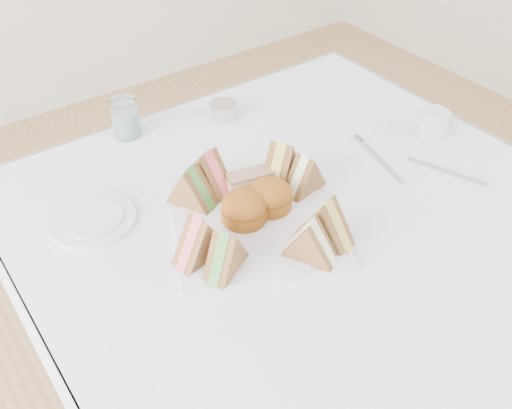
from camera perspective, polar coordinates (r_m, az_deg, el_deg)
table at (r=1.35m, az=4.61°, el=-13.36°), size 0.90×0.90×0.74m
tablecloth at (r=1.08m, az=5.63°, el=-1.36°), size 1.02×1.02×0.01m
serving_plate at (r=1.05m, az=-0.00°, el=-1.85°), size 0.39×0.39×0.01m
sandwich_fl_a at (r=0.95m, az=-5.63°, el=-3.23°), size 0.10×0.06×0.09m
sandwich_fl_b at (r=0.93m, az=-3.06°, el=-4.65°), size 0.10×0.08×0.08m
sandwich_fr_a at (r=0.98m, az=7.00°, el=-1.56°), size 0.08×0.11×0.09m
sandwich_fr_b at (r=0.95m, az=5.46°, el=-3.45°), size 0.08×0.10×0.08m
sandwich_bl_a at (r=1.06m, az=-6.49°, el=1.90°), size 0.08×0.11×0.09m
sandwich_bl_b at (r=1.09m, az=-4.75°, el=3.41°), size 0.07×0.11×0.09m
sandwich_br_a at (r=1.09m, az=4.90°, el=3.14°), size 0.10×0.06×0.08m
sandwich_br_b at (r=1.11m, az=2.56°, el=4.26°), size 0.11×0.09×0.09m
scone_left at (r=1.02m, az=-1.21°, el=-0.37°), size 0.10×0.10×0.06m
scone_right at (r=1.05m, az=1.37°, el=0.87°), size 0.09×0.09×0.06m
pastry_slice at (r=1.10m, az=-0.61°, el=2.30°), size 0.10×0.06×0.04m
side_plate at (r=1.10m, az=-16.02°, el=-1.44°), size 0.19×0.19×0.01m
water_glass at (r=1.30m, az=-12.94°, el=8.47°), size 0.08×0.08×0.09m
tea_strainer at (r=1.35m, az=-3.25°, el=9.24°), size 0.07×0.07×0.04m
knife at (r=1.24m, az=18.48°, el=3.17°), size 0.07×0.16×0.00m
fork at (r=1.23m, az=12.52°, el=4.09°), size 0.05×0.15×0.00m
creamer_jug at (r=1.34m, az=17.31°, el=7.78°), size 0.09×0.09×0.06m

